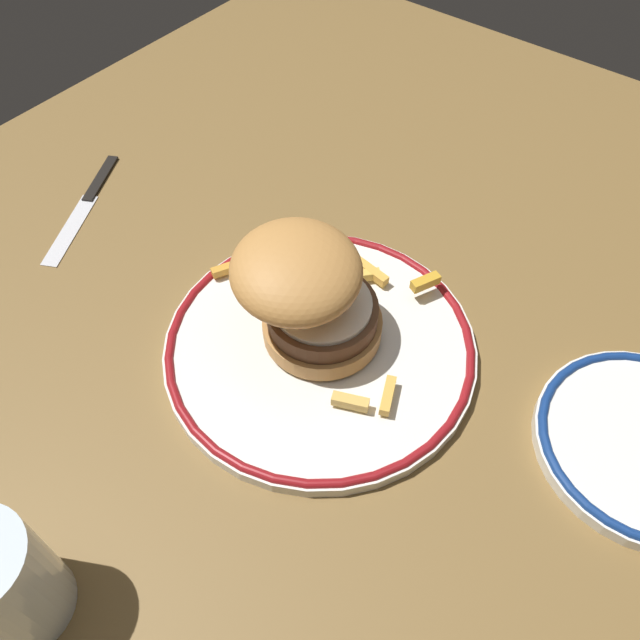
{
  "coord_description": "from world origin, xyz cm",
  "views": [
    {
      "loc": [
        -24.35,
        -22.0,
        47.77
      ],
      "look_at": [
        2.63,
        -1.01,
        4.6
      ],
      "focal_mm": 35.84,
      "sensor_mm": 36.0,
      "label": 1
    }
  ],
  "objects_px": {
    "burger": "(308,293)",
    "knife": "(88,198)",
    "dinner_plate": "(320,346)",
    "water_glass": "(2,587)"
  },
  "relations": [
    {
      "from": "burger",
      "to": "water_glass",
      "type": "bearing_deg",
      "value": 177.4
    },
    {
      "from": "dinner_plate",
      "to": "knife",
      "type": "height_order",
      "value": "dinner_plate"
    },
    {
      "from": "dinner_plate",
      "to": "burger",
      "type": "xyz_separation_m",
      "value": [
        0.0,
        0.01,
        0.06
      ]
    },
    {
      "from": "water_glass",
      "to": "knife",
      "type": "relative_size",
      "value": 0.6
    },
    {
      "from": "dinner_plate",
      "to": "water_glass",
      "type": "bearing_deg",
      "value": 174.6
    },
    {
      "from": "burger",
      "to": "water_glass",
      "type": "xyz_separation_m",
      "value": [
        -0.3,
        0.01,
        -0.03
      ]
    },
    {
      "from": "burger",
      "to": "knife",
      "type": "relative_size",
      "value": 0.93
    },
    {
      "from": "water_glass",
      "to": "knife",
      "type": "distance_m",
      "value": 0.43
    },
    {
      "from": "knife",
      "to": "burger",
      "type": "bearing_deg",
      "value": -90.49
    },
    {
      "from": "dinner_plate",
      "to": "knife",
      "type": "xyz_separation_m",
      "value": [
        0.01,
        0.33,
        -0.01
      ]
    }
  ]
}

